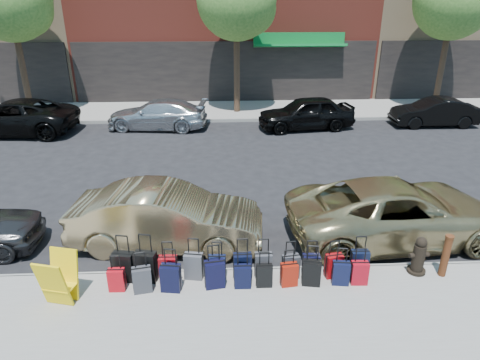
{
  "coord_description": "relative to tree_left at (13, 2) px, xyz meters",
  "views": [
    {
      "loc": [
        -0.38,
        -12.35,
        5.69
      ],
      "look_at": [
        0.14,
        -1.5,
        0.99
      ],
      "focal_mm": 32.0,
      "sensor_mm": 36.0,
      "label": 1
    }
  ],
  "objects": [
    {
      "name": "ground",
      "position": [
        9.86,
        -9.5,
        -5.41
      ],
      "size": [
        120.0,
        120.0,
        0.0
      ],
      "primitive_type": "plane",
      "color": "black",
      "rests_on": "ground"
    },
    {
      "name": "sidewalk_near",
      "position": [
        9.86,
        -16.0,
        -5.34
      ],
      "size": [
        60.0,
        4.0,
        0.15
      ],
      "primitive_type": "cube",
      "color": "gray",
      "rests_on": "ground"
    },
    {
      "name": "sidewalk_far",
      "position": [
        9.86,
        0.5,
        -5.34
      ],
      "size": [
        60.0,
        4.0,
        0.15
      ],
      "primitive_type": "cube",
      "color": "gray",
      "rests_on": "ground"
    },
    {
      "name": "curb_near",
      "position": [
        9.86,
        -13.98,
        -5.34
      ],
      "size": [
        60.0,
        0.08,
        0.15
      ],
      "primitive_type": "cube",
      "color": "gray",
      "rests_on": "ground"
    },
    {
      "name": "curb_far",
      "position": [
        9.86,
        -1.52,
        -5.34
      ],
      "size": [
        60.0,
        0.08,
        0.15
      ],
      "primitive_type": "cube",
      "color": "gray",
      "rests_on": "ground"
    },
    {
      "name": "tree_left",
      "position": [
        0.0,
        0.0,
        0.0
      ],
      "size": [
        3.8,
        3.8,
        7.27
      ],
      "color": "black",
      "rests_on": "sidewalk_far"
    },
    {
      "name": "tree_center",
      "position": [
        10.5,
        0.0,
        0.0
      ],
      "size": [
        3.8,
        3.8,
        7.27
      ],
      "color": "black",
      "rests_on": "sidewalk_far"
    },
    {
      "name": "tree_right",
      "position": [
        21.0,
        0.0,
        0.0
      ],
      "size": [
        3.8,
        3.8,
        7.27
      ],
      "color": "black",
      "rests_on": "sidewalk_far"
    },
    {
      "name": "suitcase_front_0",
      "position": [
        7.4,
        -14.25,
        -4.93
      ],
      "size": [
        0.47,
        0.31,
        1.05
      ],
      "rotation": [
        0.0,
        0.0,
        -0.16
      ],
      "color": "black",
      "rests_on": "sidewalk_near"
    },
    {
      "name": "suitcase_front_1",
      "position": [
        7.87,
        -14.29,
        -4.93
      ],
      "size": [
        0.48,
        0.33,
        1.07
      ],
      "rotation": [
        0.0,
        0.0,
        -0.2
      ],
      "color": "black",
      "rests_on": "sidewalk_near"
    },
    {
      "name": "suitcase_front_2",
      "position": [
        8.33,
        -14.3,
        -4.98
      ],
      "size": [
        0.38,
        0.21,
        0.9
      ],
      "rotation": [
        0.0,
        0.0,
        -0.02
      ],
      "color": "maroon",
      "rests_on": "sidewalk_near"
    },
    {
      "name": "suitcase_front_3",
      "position": [
        8.86,
        -14.25,
        -4.97
      ],
      "size": [
        0.42,
        0.27,
        0.94
      ],
      "rotation": [
        0.0,
        0.0,
        -0.17
      ],
      "color": "#424247",
      "rests_on": "sidewalk_near"
    },
    {
      "name": "suitcase_front_4",
      "position": [
        9.35,
        -14.29,
        -4.99
      ],
      "size": [
        0.37,
        0.22,
        0.86
      ],
      "rotation": [
        0.0,
        0.0,
        -0.06
      ],
      "color": "black",
      "rests_on": "sidewalk_near"
    },
    {
      "name": "suitcase_front_5",
      "position": [
        9.89,
        -14.3,
        -4.97
      ],
      "size": [
        0.39,
        0.22,
        0.92
      ],
      "rotation": [
        0.0,
        0.0,
        0.03
      ],
      "color": "black",
      "rests_on": "sidewalk_near"
    },
    {
      "name": "suitcase_front_6",
      "position": [
        10.34,
        -14.25,
        -4.98
      ],
      "size": [
        0.37,
        0.2,
        0.88
      ],
      "rotation": [
        0.0,
        0.0,
        0.01
      ],
      "color": "#3B3B40",
      "rests_on": "sidewalk_near"
    },
    {
      "name": "suitcase_front_7",
      "position": [
        10.91,
        -14.34,
        -4.99
      ],
      "size": [
        0.38,
        0.25,
        0.86
      ],
      "rotation": [
        0.0,
        0.0,
        0.15
      ],
      "color": "#35353A",
      "rests_on": "sidewalk_near"
    },
    {
      "name": "suitcase_front_8",
      "position": [
        11.34,
        -14.35,
        -4.99
      ],
      "size": [
        0.37,
        0.21,
        0.87
      ],
      "rotation": [
        0.0,
        0.0,
        -0.04
      ],
      "color": "black",
      "rests_on": "sidewalk_near"
    },
    {
      "name": "suitcase_front_9",
      "position": [
        11.83,
        -14.35,
        -4.99
      ],
      "size": [
        0.38,
        0.25,
        0.86
      ],
      "rotation": [
        0.0,
        0.0,
        0.18
      ],
      "color": "maroon",
      "rests_on": "sidewalk_near"
    },
    {
      "name": "suitcase_front_10",
      "position": [
        12.41,
        -14.27,
        -4.98
      ],
      "size": [
        0.38,
        0.22,
        0.9
      ],
      "rotation": [
        0.0,
        0.0,
        -0.03
      ],
      "color": "black",
      "rests_on": "sidewalk_near"
    },
    {
      "name": "suitcase_back_0",
      "position": [
        7.32,
        -14.59,
        -5.02
      ],
      "size": [
        0.33,
        0.2,
        0.79
      ],
      "rotation": [
        0.0,
        0.0,
        -0.02
      ],
      "color": "#B10B15",
      "rests_on": "sidewalk_near"
    },
    {
      "name": "suitcase_back_1",
      "position": [
        7.84,
        -14.66,
        -4.99
      ],
      "size": [
        0.41,
        0.28,
        0.89
      ],
      "rotation": [
        0.0,
        0.0,
        0.2
      ],
      "color": "#333337",
      "rests_on": "sidewalk_near"
    },
    {
      "name": "suitcase_back_2",
      "position": [
        8.42,
        -14.65,
        -4.97
      ],
      "size": [
        0.42,
        0.28,
        0.94
      ],
      "rotation": [
        0.0,
        0.0,
        -0.14
      ],
      "color": "black",
      "rests_on": "sidewalk_near"
    },
    {
      "name": "suitcase_back_4",
      "position": [
        9.3,
        -14.57,
        -4.96
      ],
      "size": [
        0.44,
        0.3,
        0.96
      ],
      "rotation": [
        0.0,
        0.0,
        0.17
      ],
      "color": "black",
      "rests_on": "sidewalk_near"
    },
    {
      "name": "suitcase_back_5",
      "position": [
        9.88,
        -14.61,
        -5.01
      ],
      "size": [
        0.34,
        0.2,
        0.81
      ],
      "rotation": [
        0.0,
        0.0,
        -0.02
      ],
      "color": "black",
      "rests_on": "sidewalk_near"
    },
    {
      "name": "suitcase_back_6",
      "position": [
        10.32,
        -14.59,
        -5.01
      ],
      "size": [
        0.33,
        0.19,
        0.79
      ],
      "rotation": [
        0.0,
        0.0,
        -0.0
      ],
      "color": "black",
      "rests_on": "sidewalk_near"
    },
    {
      "name": "suitcase_back_7",
      "position": [
        10.84,
        -14.59,
        -5.01
      ],
      "size": [
        0.36,
        0.24,
        0.81
      ],
      "rotation": [
        0.0,
        0.0,
        0.13
      ],
      "color": "maroon",
      "rests_on": "sidewalk_near"
    },
    {
      "name": "suitcase_back_8",
      "position": [
        11.3,
        -14.59,
        -4.98
      ],
      "size": [
        0.41,
        0.28,
        0.9
      ],
      "rotation": [
        0.0,
        0.0,
        -0.17
      ],
      "color": "black",
      "rests_on": "sidewalk_near"
    },
    {
      "name": "suitcase_back_9",
      "position": [
        11.92,
        -14.6,
        -5.0
      ],
      "size": [
        0.37,
        0.25,
        0.83
      ],
      "rotation": [
        0.0,
        0.0,
        -0.13
      ],
      "color": "black",
      "rests_on": "sidewalk_near"
    },
    {
      "name": "suitcase_back_10",
      "position": [
        12.3,
        -14.61,
        -5.01
      ],
      "size": [
        0.35,
        0.21,
        0.82
      ],
      "rotation": [
        0.0,
        0.0,
        -0.05
      ],
      "color": "#9D0A18",
      "rests_on": "sidewalk_near"
    },
    {
      "name": "fire_hydrant",
      "position": [
        13.68,
        -14.28,
        -4.86
      ],
      "size": [
        0.44,
        0.39,
        0.87
      ],
      "rotation": [
        0.0,
        0.0,
        0.09
      ],
      "color": "black",
      "rests_on": "sidewalk_near"
    },
    {
      "name": "bollard",
      "position": [
        14.19,
        -14.41,
        -4.76
      ],
      "size": [
        0.18,
        0.18,
        0.97
      ],
      "color": "#38190C",
      "rests_on": "sidewalk_near"
    },
    {
      "name": "display_rack",
      "position": [
        6.31,
        -14.9,
        -4.75
      ],
      "size": [
        0.72,
        0.76,
        1.03
      ],
      "rotation": [
        0.0,
        0.0,
        -0.25
      ],
      "color": "yellow",
      "rests_on": "sidewalk_near"
    },
    {
      "name": "car_near_1",
      "position": [
        8.14,
        -12.66,
        -4.65
      ],
      "size": [
        4.75,
        2.05,
        1.52
      ],
      "primitive_type": "imported",
      "rotation": [
        0.0,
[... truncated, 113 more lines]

